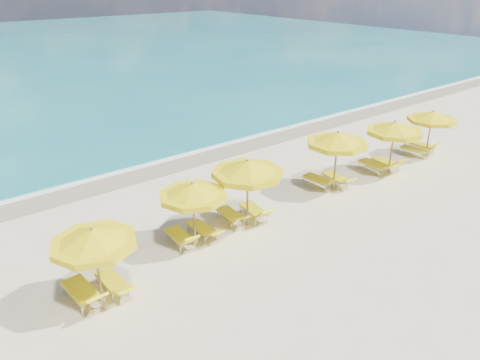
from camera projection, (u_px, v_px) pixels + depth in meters
ground_plane at (265, 222)px, 17.48m from camera, size 120.00×120.00×0.00m
wet_sand_band at (164, 164)px, 22.76m from camera, size 120.00×2.60×0.01m
foam_line at (156, 160)px, 23.33m from camera, size 120.00×1.20×0.03m
whitecap_far at (147, 84)px, 39.17m from camera, size 18.00×0.30×0.05m
umbrella_1 at (93, 239)px, 12.46m from camera, size 2.40×2.40×2.40m
umbrella_2 at (193, 191)px, 15.25m from camera, size 2.46×2.46×2.34m
umbrella_3 at (248, 169)px, 16.39m from camera, size 3.10×3.10×2.62m
umbrella_4 at (337, 140)px, 19.29m from camera, size 3.40×3.40×2.61m
umbrella_5 at (394, 128)px, 20.84m from camera, size 3.05×3.05×2.56m
umbrella_6 at (432, 117)px, 23.02m from camera, size 2.92×2.92×2.38m
lounger_1_left at (83, 296)px, 13.12m from camera, size 0.72×1.93×0.86m
lounger_1_right at (113, 285)px, 13.63m from camera, size 0.57×1.70×0.63m
lounger_2_left at (180, 240)px, 15.92m from camera, size 0.71×1.72×0.81m
lounger_2_right at (202, 231)px, 16.46m from camera, size 0.56×1.66×0.62m
lounger_3_left at (231, 218)px, 17.37m from camera, size 0.78×1.74×0.70m
lounger_3_right at (254, 213)px, 17.67m from camera, size 0.83×1.77×0.79m
lounger_4_left at (319, 183)px, 20.21m from camera, size 0.75×1.84×0.83m
lounger_4_right at (336, 180)px, 20.50m from camera, size 0.84×1.79×0.66m
lounger_5_left at (374, 167)px, 21.79m from camera, size 0.82×1.96×0.72m
lounger_5_right at (386, 165)px, 22.14m from camera, size 0.79×1.72×0.80m
lounger_6_left at (416, 152)px, 23.67m from camera, size 0.94×1.83×0.85m
lounger_6_right at (422, 147)px, 24.38m from camera, size 0.66×1.62×0.74m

